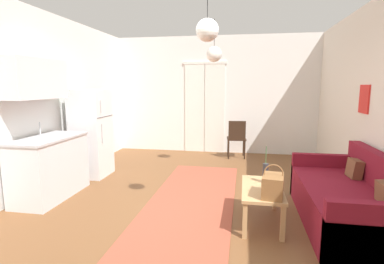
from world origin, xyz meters
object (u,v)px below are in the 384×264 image
at_px(couch, 352,202).
at_px(bamboo_vase, 265,173).
at_px(coffee_table, 262,192).
at_px(handbag, 273,186).
at_px(accent_chair, 237,137).
at_px(pendant_lamp_far, 214,54).
at_px(pendant_lamp_near, 207,30).
at_px(refrigerator, 91,133).

relative_size(couch, bamboo_vase, 4.23).
distance_m(coffee_table, bamboo_vase, 0.27).
relative_size(bamboo_vase, handbag, 1.28).
relative_size(coffee_table, handbag, 2.57).
distance_m(bamboo_vase, handbag, 0.47).
relative_size(bamboo_vase, accent_chair, 0.54).
xyz_separation_m(couch, pendant_lamp_far, (-1.84, 1.92, 1.92)).
height_order(coffee_table, handbag, handbag).
bearing_deg(bamboo_vase, pendant_lamp_near, -154.21).
height_order(couch, handbag, couch).
distance_m(couch, coffee_table, 1.05).
bearing_deg(coffee_table, pendant_lamp_far, 111.69).
bearing_deg(refrigerator, pendant_lamp_near, -34.29).
height_order(bamboo_vase, handbag, bamboo_vase).
bearing_deg(accent_chair, pendant_lamp_near, 80.40).
distance_m(accent_chair, pendant_lamp_near, 3.80).
relative_size(accent_chair, pendant_lamp_far, 1.14).
height_order(couch, pendant_lamp_far, pendant_lamp_far).
xyz_separation_m(accent_chair, pendant_lamp_near, (-0.27, -3.36, 1.75)).
bearing_deg(refrigerator, couch, -18.34).
bearing_deg(refrigerator, handbag, -29.10).
xyz_separation_m(couch, accent_chair, (-1.43, 3.12, 0.21)).
distance_m(couch, handbag, 1.06).
height_order(accent_chair, pendant_lamp_near, pendant_lamp_near).
bearing_deg(pendant_lamp_near, couch, 8.14).
xyz_separation_m(couch, handbag, (-0.95, -0.37, 0.28)).
bearing_deg(accent_chair, pendant_lamp_far, 66.14).
bearing_deg(couch, bamboo_vase, 174.49).
xyz_separation_m(handbag, refrigerator, (-3.06, 1.70, 0.23)).
bearing_deg(couch, coffee_table, -174.65).
distance_m(bamboo_vase, pendant_lamp_far, 2.59).
height_order(handbag, refrigerator, refrigerator).
bearing_deg(refrigerator, accent_chair, 34.85).
height_order(handbag, accent_chair, accent_chair).
relative_size(couch, coffee_table, 2.10).
distance_m(handbag, refrigerator, 3.51).
relative_size(couch, accent_chair, 2.28).
bearing_deg(handbag, accent_chair, 97.93).
relative_size(refrigerator, pendant_lamp_near, 2.25).
height_order(accent_chair, pendant_lamp_far, pendant_lamp_far).
distance_m(refrigerator, pendant_lamp_far, 2.65).
height_order(bamboo_vase, refrigerator, refrigerator).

